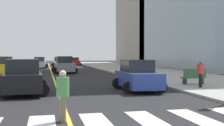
% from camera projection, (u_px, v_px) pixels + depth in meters
% --- Properties ---
extents(sidewalk_kerb_east, '(10.00, 120.00, 0.15)m').
position_uv_depth(sidewalk_kerb_east, '(188.00, 78.00, 27.54)').
color(sidewalk_kerb_east, '#9E9B93').
rests_on(sidewalk_kerb_east, ground).
extents(lane_divider_paint, '(0.16, 80.00, 0.01)m').
position_uv_depth(lane_divider_paint, '(51.00, 70.00, 44.36)').
color(lane_divider_paint, yellow).
rests_on(lane_divider_paint, ground).
extents(parking_garage_concrete, '(18.00, 24.00, 22.93)m').
position_uv_depth(parking_garage_concrete, '(163.00, 17.00, 71.80)').
color(parking_garage_concrete, '#9E9B93').
rests_on(parking_garage_concrete, ground).
extents(car_gray_nearest, '(3.04, 4.75, 2.09)m').
position_uv_depth(car_gray_nearest, '(64.00, 65.00, 36.67)').
color(car_gray_nearest, slate).
rests_on(car_gray_nearest, ground).
extents(car_black_second, '(2.97, 4.62, 2.03)m').
position_uv_depth(car_black_second, '(23.00, 78.00, 16.98)').
color(car_black_second, black).
rests_on(car_black_second, ground).
extents(car_yellow_third, '(3.03, 4.73, 2.08)m').
position_uv_depth(car_yellow_third, '(3.00, 67.00, 32.57)').
color(car_yellow_third, gold).
rests_on(car_yellow_third, ground).
extents(car_silver_fourth, '(2.79, 4.34, 1.90)m').
position_uv_depth(car_silver_fourth, '(40.00, 63.00, 50.12)').
color(car_silver_fourth, '#B7B7BC').
rests_on(car_silver_fourth, ground).
extents(car_white_fifth, '(2.67, 4.18, 1.84)m').
position_uv_depth(car_white_fifth, '(59.00, 62.00, 56.62)').
color(car_white_fifth, silver).
rests_on(car_white_fifth, ground).
extents(car_blue_sixth, '(2.74, 4.38, 1.95)m').
position_uv_depth(car_blue_sixth, '(138.00, 76.00, 18.73)').
color(car_blue_sixth, '#2D479E').
rests_on(car_blue_sixth, ground).
extents(car_red_seventh, '(2.41, 3.83, 1.71)m').
position_uv_depth(car_red_seventh, '(75.00, 62.00, 63.36)').
color(car_red_seventh, red).
rests_on(car_red_seventh, ground).
extents(park_bench, '(1.83, 0.67, 1.12)m').
position_uv_depth(park_bench, '(194.00, 77.00, 21.19)').
color(park_bench, '#33603D').
rests_on(park_bench, sidewalk_kerb_east).
extents(pedestrian_crossing, '(0.43, 0.43, 1.75)m').
position_uv_depth(pedestrian_crossing, '(63.00, 93.00, 9.99)').
color(pedestrian_crossing, brown).
rests_on(pedestrian_crossing, ground).
extents(pedestrian_waiting_east, '(0.44, 0.44, 1.76)m').
position_uv_depth(pedestrian_waiting_east, '(200.00, 72.00, 19.32)').
color(pedestrian_waiting_east, black).
rests_on(pedestrian_waiting_east, sidewalk_kerb_east).
extents(fire_hydrant, '(0.26, 0.26, 0.89)m').
position_uv_depth(fire_hydrant, '(128.00, 70.00, 33.02)').
color(fire_hydrant, red).
rests_on(fire_hydrant, sidewalk_kerb_east).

